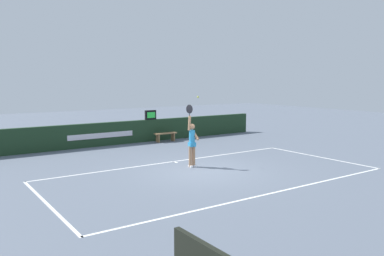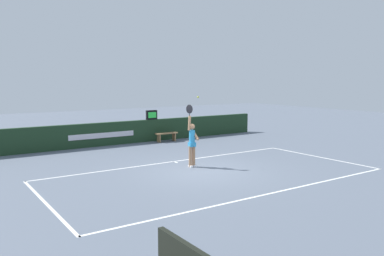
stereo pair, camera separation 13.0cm
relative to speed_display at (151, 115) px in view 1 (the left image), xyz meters
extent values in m
plane|color=slate|center=(-1.83, -7.24, -1.42)|extent=(60.00, 60.00, 0.00)
cube|color=white|center=(-1.83, -5.26, -1.41)|extent=(11.32, 0.09, 0.00)
cube|color=white|center=(-1.83, -10.68, -1.41)|extent=(11.32, 0.09, 0.00)
cube|color=white|center=(-7.49, -7.97, -1.41)|extent=(0.09, 5.51, 0.00)
cube|color=white|center=(3.82, -7.97, -1.41)|extent=(0.09, 5.51, 0.00)
cube|color=white|center=(-1.83, -5.41, -1.41)|extent=(0.09, 0.30, 0.00)
cube|color=#1B361F|center=(-1.83, 0.00, -0.83)|extent=(17.23, 0.25, 1.17)
cube|color=silver|center=(-2.84, -0.13, -0.87)|extent=(3.38, 0.01, 0.26)
cube|color=black|center=(0.00, 0.00, 0.00)|extent=(0.62, 0.15, 0.50)
cube|color=#33E54C|center=(0.00, -0.08, 0.00)|extent=(0.48, 0.01, 0.31)
cylinder|color=#A37855|center=(-1.69, -6.49, -1.01)|extent=(0.12, 0.12, 0.82)
cylinder|color=#A37855|center=(-1.83, -6.47, -1.01)|extent=(0.12, 0.12, 0.82)
cube|color=white|center=(-1.69, -6.51, -1.38)|extent=(0.12, 0.25, 0.07)
cube|color=white|center=(-1.83, -6.49, -1.38)|extent=(0.12, 0.25, 0.07)
cylinder|color=#2C90CC|center=(-1.76, -6.48, -0.30)|extent=(0.22, 0.22, 0.58)
cube|color=#2C90CC|center=(-1.76, -6.48, -0.55)|extent=(0.26, 0.22, 0.16)
sphere|color=#A37855|center=(-1.76, -6.48, 0.12)|extent=(0.22, 0.22, 0.22)
cylinder|color=#A37855|center=(-1.87, -6.47, 0.26)|extent=(0.13, 0.11, 0.55)
cylinder|color=#A37855|center=(-1.66, -6.55, -0.20)|extent=(0.13, 0.47, 0.35)
ellipsoid|color=black|center=(-1.87, -6.47, 0.79)|extent=(0.33, 0.06, 0.38)
cylinder|color=black|center=(-1.87, -6.47, 0.60)|extent=(0.03, 0.03, 0.18)
sphere|color=#CCDC2D|center=(-1.42, -6.38, 1.22)|extent=(0.07, 0.07, 0.07)
cube|color=#956F47|center=(0.55, -0.63, -0.97)|extent=(1.23, 0.40, 0.05)
cube|color=#956F47|center=(0.08, -0.62, -1.19)|extent=(0.07, 0.32, 0.45)
cube|color=#956F47|center=(1.01, -0.64, -1.19)|extent=(0.07, 0.32, 0.45)
camera|label=1|loc=(-10.06, -18.53, 1.87)|focal=36.75mm
camera|label=2|loc=(-9.95, -18.60, 1.87)|focal=36.75mm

